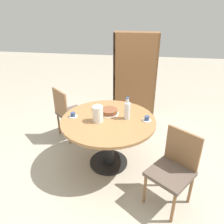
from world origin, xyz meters
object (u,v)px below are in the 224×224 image
at_px(coffee_pot, 98,113).
at_px(water_bottle, 127,110).
at_px(chair_b, 174,168).
at_px(bookshelf, 135,78).
at_px(cup_b, 147,119).
at_px(chair_a, 69,112).
at_px(cup_a, 96,108).
at_px(cake_main, 109,112).
at_px(cup_c, 73,115).

bearing_deg(coffee_pot, water_bottle, 19.67).
xyz_separation_m(chair_b, coffee_pot, (-0.93, 0.46, 0.36)).
height_order(bookshelf, cup_b, bookshelf).
xyz_separation_m(chair_a, cup_b, (1.25, -0.55, 0.27)).
height_order(water_bottle, cup_a, water_bottle).
xyz_separation_m(chair_a, cake_main, (0.74, -0.44, 0.28)).
distance_m(cup_b, cup_c, 0.96).
bearing_deg(chair_a, cup_c, 157.40).
xyz_separation_m(bookshelf, coffee_pot, (-0.36, -1.64, 0.04)).
height_order(coffee_pot, cup_c, coffee_pot).
xyz_separation_m(chair_b, cup_b, (-0.31, 0.57, 0.27)).
height_order(chair_a, cup_a, chair_a).
bearing_deg(cup_c, chair_a, 115.47).
xyz_separation_m(water_bottle, cup_a, (-0.45, 0.20, -0.10)).
distance_m(coffee_pot, cup_a, 0.35).
bearing_deg(chair_a, cup_a, -169.87).
bearing_deg(water_bottle, chair_b, -45.91).
bearing_deg(cup_c, cup_b, 2.55).
distance_m(cake_main, cup_a, 0.22).
distance_m(cup_a, cup_c, 0.37).
height_order(chair_a, water_bottle, water_bottle).
bearing_deg(coffee_pot, cake_main, 64.27).
xyz_separation_m(bookshelf, cup_c, (-0.71, -1.58, -0.04)).
bearing_deg(cup_a, chair_b, -37.64).
relative_size(chair_b, cake_main, 3.36).
relative_size(coffee_pot, cup_a, 2.15).
bearing_deg(cup_b, cup_c, -177.45).
relative_size(bookshelf, cup_a, 14.00).
height_order(chair_b, cup_c, chair_b).
distance_m(chair_b, water_bottle, 0.90).
bearing_deg(chair_b, chair_a, -178.83).
relative_size(water_bottle, cake_main, 1.14).
bearing_deg(water_bottle, cup_b, -4.60).
bearing_deg(cup_a, chair_a, 148.20).
bearing_deg(cake_main, bookshelf, 79.72).
xyz_separation_m(chair_b, cup_c, (-1.27, 0.52, 0.27)).
bearing_deg(chair_a, cake_main, -168.86).
height_order(water_bottle, cup_c, water_bottle).
bearing_deg(cup_a, bookshelf, 70.94).
xyz_separation_m(water_bottle, cup_b, (0.26, -0.02, -0.10)).
bearing_deg(water_bottle, bookshelf, 89.72).
distance_m(water_bottle, cake_main, 0.28).
bearing_deg(chair_a, coffee_pot, 175.70).
xyz_separation_m(bookshelf, cup_a, (-0.46, -1.32, -0.04)).
distance_m(chair_b, coffee_pot, 1.09).
distance_m(water_bottle, cup_c, 0.72).
xyz_separation_m(cup_a, cup_c, (-0.26, -0.26, 0.00)).
distance_m(chair_b, cake_main, 1.10).
distance_m(chair_a, cup_c, 0.71).
bearing_deg(cup_a, cup_b, -17.19).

